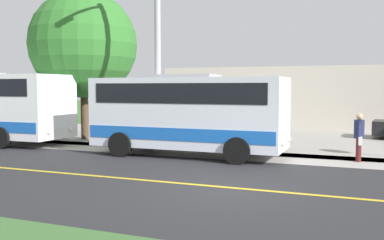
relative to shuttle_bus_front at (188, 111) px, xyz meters
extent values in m
plane|color=#3D6633|center=(4.46, 2.83, -1.64)|extent=(120.00, 120.00, 0.00)
cube|color=#28282B|center=(4.46, 2.83, -1.63)|extent=(8.00, 100.00, 0.01)
cube|color=#9E9991|center=(-0.74, 2.83, -1.63)|extent=(2.40, 100.00, 0.01)
cube|color=#9E9991|center=(-7.94, 5.83, -1.63)|extent=(14.00, 36.00, 0.01)
cube|color=gold|center=(4.46, 2.83, -1.63)|extent=(0.16, 100.00, 0.00)
cube|color=silver|center=(0.00, 0.00, -0.03)|extent=(2.32, 7.06, 2.51)
cube|color=blue|center=(0.00, 0.00, -0.74)|extent=(2.36, 6.92, 0.44)
cube|color=black|center=(0.00, 0.00, 0.67)|extent=(2.36, 6.35, 0.70)
cube|color=gray|center=(0.00, 0.00, 1.28)|extent=(1.39, 2.12, 0.12)
cylinder|color=black|center=(-1.16, 2.19, -1.19)|extent=(0.25, 0.90, 0.90)
cylinder|color=black|center=(1.16, 2.19, -1.19)|extent=(0.25, 0.90, 0.90)
cylinder|color=black|center=(-1.16, -2.19, -1.19)|extent=(0.25, 0.90, 0.90)
cylinder|color=black|center=(1.16, -2.19, -1.19)|extent=(0.25, 0.90, 0.90)
sphere|color=#F2EACC|center=(-0.64, 3.55, -0.94)|extent=(0.20, 0.20, 0.20)
sphere|color=#F2EACC|center=(0.64, 3.55, -0.94)|extent=(0.20, 0.20, 0.20)
cylinder|color=black|center=(-1.36, -7.80, -1.19)|extent=(0.25, 0.90, 0.90)
cylinder|color=black|center=(1.16, -7.80, -1.19)|extent=(0.25, 0.90, 0.90)
sphere|color=#F2EACC|center=(-0.79, -5.88, -0.94)|extent=(0.20, 0.20, 0.20)
sphere|color=#F2EACC|center=(0.59, -5.88, -0.94)|extent=(0.20, 0.20, 0.20)
cylinder|color=#4C1919|center=(-1.04, 5.87, -1.24)|extent=(0.18, 0.18, 0.79)
cylinder|color=#4C1919|center=(-0.84, 5.87, -1.24)|extent=(0.18, 0.18, 0.79)
cylinder|color=#1E2347|center=(-0.94, 5.87, -0.53)|extent=(0.34, 0.34, 0.63)
sphere|color=tan|center=(-0.94, 5.87, -0.11)|extent=(0.21, 0.21, 0.21)
cylinder|color=#1E2347|center=(-1.12, 5.87, -0.50)|extent=(0.27, 0.10, 0.57)
cube|color=white|center=(-1.20, 5.92, -0.91)|extent=(0.20, 0.12, 0.28)
cylinder|color=#1E2347|center=(-0.76, 5.87, -0.50)|extent=(0.27, 0.10, 0.57)
cube|color=white|center=(-0.68, 5.92, -0.91)|extent=(0.20, 0.12, 0.28)
cylinder|color=#9E9EA3|center=(-0.54, -1.49, 2.55)|extent=(0.24, 0.24, 8.37)
cylinder|color=#4C3826|center=(-2.94, -6.62, -0.32)|extent=(0.36, 0.36, 2.64)
sphere|color=#2D6B28|center=(-2.94, -6.62, 2.93)|extent=(5.13, 5.13, 5.13)
cube|color=beige|center=(-16.94, 2.95, 0.26)|extent=(10.00, 18.94, 3.79)
camera|label=1|loc=(14.89, 6.02, 0.89)|focal=41.05mm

